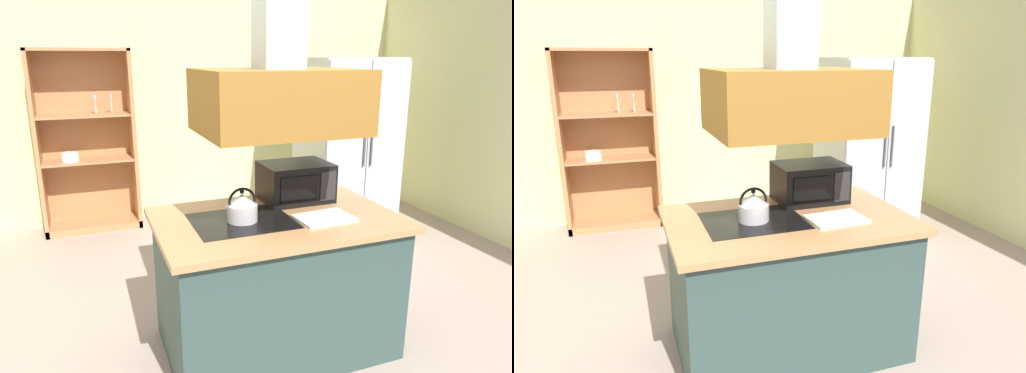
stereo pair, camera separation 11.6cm
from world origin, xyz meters
TOP-DOWN VIEW (x-y plane):
  - ground_plane at (0.00, 0.00)m, footprint 7.80×7.80m
  - wall_back at (0.00, 3.00)m, footprint 6.00×0.12m
  - kitchen_island at (0.14, 0.04)m, footprint 1.48×0.96m
  - range_hood at (0.14, 0.04)m, footprint 0.90×0.70m
  - refrigerator at (1.66, 1.71)m, footprint 0.90×0.77m
  - dish_cabinet at (-0.89, 2.78)m, footprint 1.00×0.40m
  - kettle at (-0.08, 0.04)m, footprint 0.19×0.19m
  - cutting_board at (0.40, -0.10)m, footprint 0.35×0.26m
  - microwave at (0.40, 0.31)m, footprint 0.46×0.35m

SIDE VIEW (x-z plane):
  - ground_plane at x=0.00m, z-range 0.00..0.00m
  - kitchen_island at x=0.14m, z-range 0.00..0.90m
  - dish_cabinet at x=-0.89m, z-range -0.11..1.82m
  - cutting_board at x=0.40m, z-range 0.90..0.92m
  - refrigerator at x=1.66m, z-range 0.00..1.84m
  - kettle at x=-0.08m, z-range 0.88..1.09m
  - microwave at x=0.40m, z-range 0.90..1.16m
  - wall_back at x=0.00m, z-range 0.00..2.70m
  - range_hood at x=0.14m, z-range 1.09..2.36m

